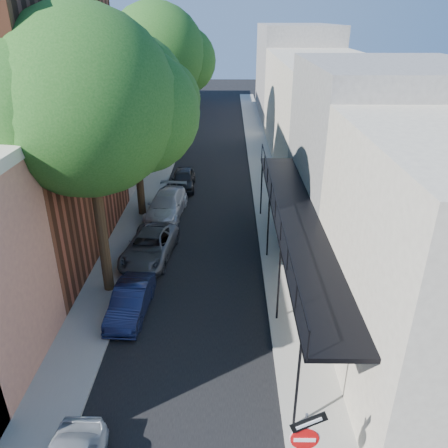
{
  "coord_description": "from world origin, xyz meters",
  "views": [
    {
      "loc": [
        1.39,
        -5.91,
        10.87
      ],
      "look_at": [
        1.19,
        10.94,
        2.8
      ],
      "focal_mm": 35.0,
      "sensor_mm": 36.0,
      "label": 1
    }
  ],
  "objects_px": {
    "sign_post": "(305,442)",
    "parked_car_b": "(131,301)",
    "oak_near": "(99,106)",
    "oak_far": "(163,56)",
    "oak_mid": "(140,94)",
    "parked_car_c": "(150,247)",
    "parked_car_d": "(166,205)",
    "parked_car_e": "(183,179)"
  },
  "relations": [
    {
      "from": "oak_near",
      "to": "parked_car_e",
      "type": "xyz_separation_m",
      "value": [
        1.62,
        12.3,
        -7.22
      ]
    },
    {
      "from": "oak_mid",
      "to": "parked_car_b",
      "type": "bearing_deg",
      "value": -84.66
    },
    {
      "from": "parked_car_c",
      "to": "sign_post",
      "type": "bearing_deg",
      "value": -58.64
    },
    {
      "from": "parked_car_b",
      "to": "parked_car_e",
      "type": "relative_size",
      "value": 0.95
    },
    {
      "from": "oak_far",
      "to": "parked_car_e",
      "type": "xyz_separation_m",
      "value": [
        1.61,
        -4.71,
        -7.6
      ]
    },
    {
      "from": "oak_near",
      "to": "parked_car_d",
      "type": "relative_size",
      "value": 2.35
    },
    {
      "from": "oak_near",
      "to": "parked_car_c",
      "type": "height_order",
      "value": "oak_near"
    },
    {
      "from": "oak_mid",
      "to": "oak_far",
      "type": "xyz_separation_m",
      "value": [
        0.06,
        9.04,
        1.2
      ]
    },
    {
      "from": "sign_post",
      "to": "oak_near",
      "type": "distance_m",
      "value": 12.77
    },
    {
      "from": "sign_post",
      "to": "oak_mid",
      "type": "distance_m",
      "value": 19.14
    },
    {
      "from": "oak_far",
      "to": "parked_car_c",
      "type": "relative_size",
      "value": 2.56
    },
    {
      "from": "sign_post",
      "to": "parked_car_b",
      "type": "distance_m",
      "value": 9.42
    },
    {
      "from": "parked_car_c",
      "to": "parked_car_e",
      "type": "relative_size",
      "value": 1.2
    },
    {
      "from": "oak_mid",
      "to": "parked_car_c",
      "type": "relative_size",
      "value": 2.19
    },
    {
      "from": "oak_near",
      "to": "oak_mid",
      "type": "bearing_deg",
      "value": 90.37
    },
    {
      "from": "parked_car_e",
      "to": "parked_car_d",
      "type": "bearing_deg",
      "value": -99.12
    },
    {
      "from": "parked_car_b",
      "to": "parked_car_d",
      "type": "distance_m",
      "value": 9.52
    },
    {
      "from": "parked_car_c",
      "to": "parked_car_d",
      "type": "relative_size",
      "value": 0.96
    },
    {
      "from": "parked_car_c",
      "to": "parked_car_d",
      "type": "xyz_separation_m",
      "value": [
        0.17,
        5.06,
        0.06
      ]
    },
    {
      "from": "oak_far",
      "to": "parked_car_d",
      "type": "height_order",
      "value": "oak_far"
    },
    {
      "from": "oak_far",
      "to": "parked_car_d",
      "type": "bearing_deg",
      "value": -83.65
    },
    {
      "from": "sign_post",
      "to": "parked_car_e",
      "type": "xyz_separation_m",
      "value": [
        -4.9,
        21.58,
        -1.38
      ]
    },
    {
      "from": "sign_post",
      "to": "oak_near",
      "type": "relative_size",
      "value": 0.26
    },
    {
      "from": "oak_mid",
      "to": "oak_far",
      "type": "bearing_deg",
      "value": 89.59
    },
    {
      "from": "oak_far",
      "to": "parked_car_e",
      "type": "bearing_deg",
      "value": -71.14
    },
    {
      "from": "oak_far",
      "to": "parked_car_d",
      "type": "distance_m",
      "value": 12.09
    },
    {
      "from": "parked_car_d",
      "to": "parked_car_e",
      "type": "relative_size",
      "value": 1.26
    },
    {
      "from": "parked_car_e",
      "to": "oak_far",
      "type": "bearing_deg",
      "value": 106.65
    },
    {
      "from": "sign_post",
      "to": "parked_car_d",
      "type": "bearing_deg",
      "value": 107.92
    },
    {
      "from": "sign_post",
      "to": "oak_far",
      "type": "height_order",
      "value": "oak_far"
    },
    {
      "from": "oak_near",
      "to": "oak_mid",
      "type": "relative_size",
      "value": 1.12
    },
    {
      "from": "sign_post",
      "to": "oak_near",
      "type": "bearing_deg",
      "value": 125.09
    },
    {
      "from": "oak_far",
      "to": "oak_mid",
      "type": "bearing_deg",
      "value": -90.41
    },
    {
      "from": "oak_far",
      "to": "parked_car_c",
      "type": "bearing_deg",
      "value": -86.52
    },
    {
      "from": "sign_post",
      "to": "parked_car_b",
      "type": "height_order",
      "value": "sign_post"
    },
    {
      "from": "sign_post",
      "to": "oak_far",
      "type": "xyz_separation_m",
      "value": [
        -6.51,
        26.3,
        6.22
      ]
    },
    {
      "from": "parked_car_b",
      "to": "parked_car_c",
      "type": "relative_size",
      "value": 0.79
    },
    {
      "from": "oak_near",
      "to": "parked_car_c",
      "type": "bearing_deg",
      "value": 70.89
    },
    {
      "from": "oak_near",
      "to": "oak_mid",
      "type": "distance_m",
      "value": 8.01
    },
    {
      "from": "parked_car_c",
      "to": "parked_car_d",
      "type": "bearing_deg",
      "value": 94.08
    },
    {
      "from": "oak_near",
      "to": "parked_car_c",
      "type": "distance_m",
      "value": 7.73
    },
    {
      "from": "oak_near",
      "to": "oak_far",
      "type": "bearing_deg",
      "value": 89.96
    }
  ]
}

